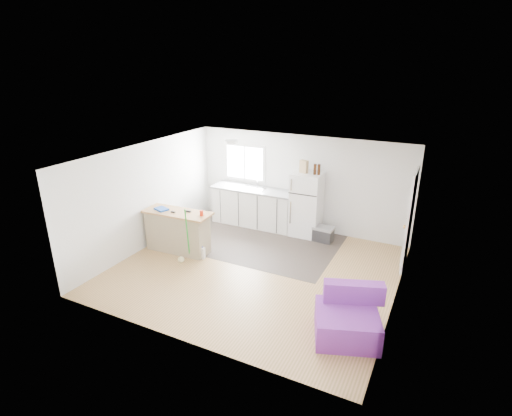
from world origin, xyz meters
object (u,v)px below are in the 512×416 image
(refrigerator, at_px, (306,204))
(blue_tray, at_px, (161,209))
(cleaner_jug, at_px, (202,253))
(peninsula, at_px, (178,231))
(cooler, at_px, (323,234))
(mop, at_px, (183,252))
(red_cup, at_px, (201,213))
(kitchen_cabinets, at_px, (253,206))
(cardboard_box, at_px, (304,167))
(purple_seat, at_px, (348,319))
(bottle_left, at_px, (315,169))
(bottle_right, at_px, (319,170))

(refrigerator, height_order, blue_tray, refrigerator)
(cleaner_jug, xyz_separation_m, blue_tray, (-1.05, 0.04, 0.83))
(peninsula, height_order, cleaner_jug, peninsula)
(cooler, relative_size, mop, 0.39)
(cleaner_jug, bearing_deg, red_cup, 104.93)
(kitchen_cabinets, xyz_separation_m, red_cup, (-0.19, -2.10, 0.50))
(cardboard_box, bearing_deg, kitchen_cabinets, 178.65)
(purple_seat, xyz_separation_m, bottle_left, (-1.72, 3.32, 1.42))
(bottle_right, bearing_deg, peninsula, -140.59)
(cardboard_box, bearing_deg, bottle_left, -6.80)
(mop, distance_m, red_cup, 0.92)
(peninsula, xyz_separation_m, mop, (0.42, -0.42, -0.25))
(kitchen_cabinets, bearing_deg, cleaner_jug, -94.19)
(mop, relative_size, blue_tray, 4.23)
(refrigerator, relative_size, cardboard_box, 5.26)
(blue_tray, distance_m, cardboard_box, 3.42)
(bottle_right, bearing_deg, refrigerator, 171.95)
(refrigerator, xyz_separation_m, cleaner_jug, (-1.58, -2.23, -0.66))
(mop, bearing_deg, refrigerator, 24.08)
(kitchen_cabinets, bearing_deg, refrigerator, -0.77)
(kitchen_cabinets, xyz_separation_m, cooler, (1.96, -0.19, -0.32))
(cleaner_jug, distance_m, blue_tray, 1.34)
(purple_seat, bearing_deg, cleaner_jug, 141.85)
(kitchen_cabinets, bearing_deg, bottle_right, -2.05)
(bottle_left, distance_m, bottle_right, 0.09)
(refrigerator, xyz_separation_m, blue_tray, (-2.63, -2.19, 0.18))
(red_cup, bearing_deg, refrigerator, 52.10)
(refrigerator, height_order, bottle_left, bottle_left)
(cooler, bearing_deg, refrigerator, 163.87)
(refrigerator, distance_m, bottle_left, 0.94)
(cooler, distance_m, bottle_right, 1.55)
(mop, height_order, bottle_right, bottle_right)
(bottle_left, xyz_separation_m, bottle_right, (0.08, 0.02, 0.00))
(mop, distance_m, cardboard_box, 3.41)
(cooler, xyz_separation_m, bottle_left, (-0.33, 0.12, 1.52))
(blue_tray, bearing_deg, bottle_left, 36.98)
(refrigerator, relative_size, bottle_right, 6.32)
(cleaner_jug, bearing_deg, bottle_left, 46.11)
(bottle_left, bearing_deg, cardboard_box, 173.20)
(red_cup, bearing_deg, purple_seat, -19.96)
(blue_tray, bearing_deg, mop, -24.40)
(bottle_right, bearing_deg, blue_tray, -143.52)
(refrigerator, height_order, mop, refrigerator)
(cleaner_jug, relative_size, bottle_left, 1.20)
(cooler, bearing_deg, red_cup, -134.62)
(kitchen_cabinets, height_order, purple_seat, kitchen_cabinets)
(cooler, relative_size, blue_tray, 1.66)
(bottle_left, bearing_deg, blue_tray, -143.02)
(cleaner_jug, bearing_deg, kitchen_cabinets, 81.86)
(red_cup, distance_m, cardboard_box, 2.67)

